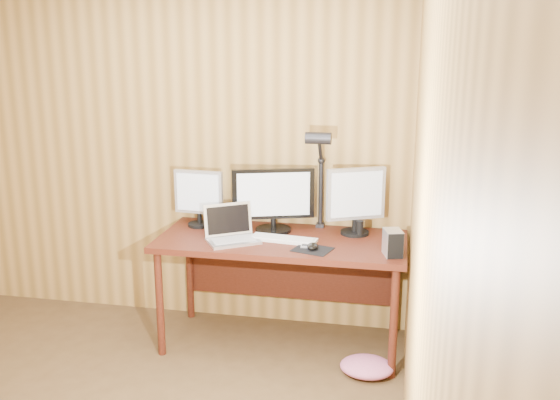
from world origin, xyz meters
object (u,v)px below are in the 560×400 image
(monitor_center, at_px, (273,199))
(speaker, at_px, (360,229))
(monitor_left, at_px, (199,197))
(laptop, at_px, (231,232))
(desk_lamp, at_px, (319,165))
(monitor_right, at_px, (356,199))
(phone, at_px, (305,245))
(keyboard, at_px, (284,239))
(hard_drive, at_px, (393,243))
(mouse, at_px, (313,246))
(desk, at_px, (284,253))

(monitor_center, relative_size, speaker, 4.84)
(monitor_left, distance_m, laptop, 0.42)
(monitor_center, bearing_deg, desk_lamp, -3.74)
(monitor_right, height_order, laptop, monitor_right)
(monitor_left, xyz_separation_m, phone, (0.78, -0.28, -0.20))
(keyboard, bearing_deg, hard_drive, -5.29)
(phone, xyz_separation_m, speaker, (0.32, 0.25, 0.05))
(mouse, distance_m, speaker, 0.41)
(desk, relative_size, phone, 14.86)
(monitor_right, distance_m, hard_drive, 0.48)
(monitor_right, height_order, hard_drive, monitor_right)
(monitor_center, relative_size, hard_drive, 3.25)
(monitor_left, xyz_separation_m, monitor_right, (1.07, 0.02, 0.03))
(desk, distance_m, keyboard, 0.18)
(desk_lamp, bearing_deg, hard_drive, -34.54)
(phone, bearing_deg, monitor_center, 129.94)
(mouse, height_order, speaker, speaker)
(monitor_left, distance_m, keyboard, 0.69)
(monitor_right, xyz_separation_m, phone, (-0.28, -0.31, -0.23))
(desk, xyz_separation_m, monitor_right, (0.46, 0.11, 0.36))
(mouse, height_order, hard_drive, hard_drive)
(keyboard, distance_m, phone, 0.17)
(desk, xyz_separation_m, speaker, (0.49, 0.06, 0.18))
(monitor_center, xyz_separation_m, mouse, (0.31, -0.33, -0.20))
(monitor_center, relative_size, monitor_right, 1.19)
(laptop, bearing_deg, monitor_right, -12.47)
(laptop, height_order, mouse, laptop)
(mouse, height_order, phone, mouse)
(laptop, xyz_separation_m, phone, (0.49, -0.03, -0.05))
(laptop, relative_size, desk_lamp, 0.55)
(desk, relative_size, mouse, 14.54)
(monitor_right, bearing_deg, speaker, -82.66)
(laptop, relative_size, mouse, 3.60)
(mouse, bearing_deg, desk_lamp, 101.98)
(desk, xyz_separation_m, hard_drive, (0.71, -0.26, 0.20))
(monitor_right, xyz_separation_m, laptop, (-0.77, -0.28, -0.18))
(hard_drive, bearing_deg, laptop, 159.50)
(monitor_center, height_order, hard_drive, monitor_center)
(monitor_right, distance_m, keyboard, 0.54)
(laptop, xyz_separation_m, hard_drive, (1.02, -0.10, 0.02))
(keyboard, distance_m, mouse, 0.25)
(desk, relative_size, keyboard, 3.64)
(hard_drive, bearing_deg, monitor_center, 142.02)
(monitor_left, distance_m, desk_lamp, 0.85)
(speaker, bearing_deg, laptop, -164.37)
(keyboard, height_order, desk_lamp, desk_lamp)
(phone, relative_size, desk_lamp, 0.15)
(monitor_center, height_order, speaker, monitor_center)
(laptop, xyz_separation_m, desk_lamp, (0.52, 0.31, 0.39))
(keyboard, bearing_deg, laptop, -163.59)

